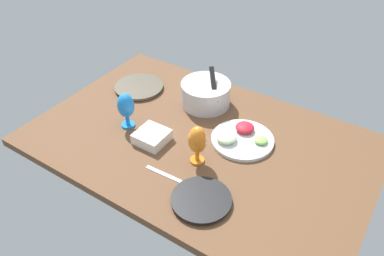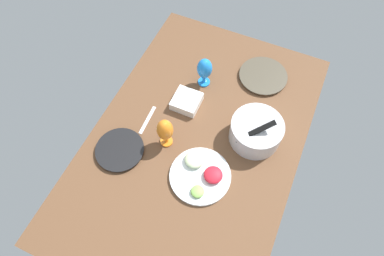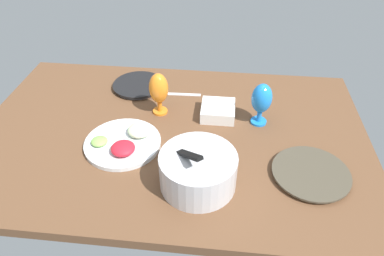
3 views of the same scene
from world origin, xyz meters
TOP-DOWN VIEW (x-y plane):
  - ground_plane at (0.00, 0.00)cm, footprint 160.00×104.00cm
  - dinner_plate_left at (-53.13, 19.01)cm, footprint 27.50×27.50cm
  - dinner_plate_right at (20.99, -32.47)cm, footprint 24.54×24.54cm
  - mixing_bowl at (-13.69, 26.94)cm, footprint 26.23×26.23cm
  - fruit_platter at (16.65, 9.99)cm, footprint 29.79×29.79cm
  - hurricane_glass_blue at (-35.97, -10.49)cm, footprint 8.38×8.38cm
  - hurricane_glass_orange at (6.79, -13.33)cm, footprint 8.24×8.24cm
  - square_bowl_white at (-18.56, -13.43)cm, footprint 14.28×14.28cm
  - fork_by_right_plate at (-0.78, -28.27)cm, footprint 18.05×2.42cm

SIDE VIEW (x-z plane):
  - ground_plane at x=0.00cm, z-range -4.00..0.00cm
  - fork_by_right_plate at x=-0.78cm, z-range 0.00..0.60cm
  - dinner_plate_left at x=-53.13cm, z-range 0.04..2.01cm
  - dinner_plate_right at x=20.99cm, z-range 0.04..2.12cm
  - fruit_platter at x=16.65cm, z-range -1.03..4.50cm
  - square_bowl_white at x=-18.56cm, z-range 0.30..5.53cm
  - mixing_bowl at x=-13.69cm, z-range -2.76..16.37cm
  - hurricane_glass_blue at x=-35.97cm, z-range 2.17..20.86cm
  - hurricane_glass_orange at x=6.79cm, z-range 2.10..21.27cm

